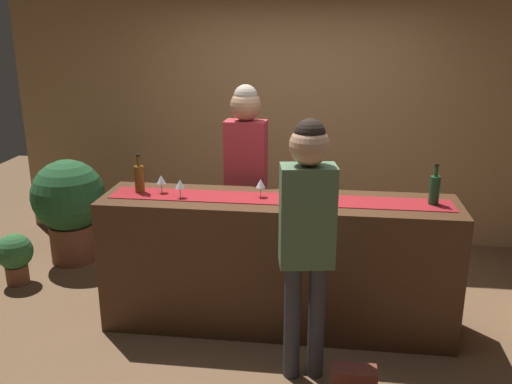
# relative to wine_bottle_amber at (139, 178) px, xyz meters

# --- Properties ---
(ground_plane) EXTENTS (10.00, 10.00, 0.00)m
(ground_plane) POSITION_rel_wine_bottle_amber_xyz_m (1.06, -0.03, -1.15)
(ground_plane) COLOR brown
(back_wall) EXTENTS (6.00, 0.12, 2.90)m
(back_wall) POSITION_rel_wine_bottle_amber_xyz_m (1.06, 1.87, 0.30)
(back_wall) COLOR tan
(back_wall) RESTS_ON ground
(bar_counter) EXTENTS (2.65, 0.60, 1.03)m
(bar_counter) POSITION_rel_wine_bottle_amber_xyz_m (1.06, -0.03, -0.63)
(bar_counter) COLOR #472B19
(bar_counter) RESTS_ON ground
(counter_runner_cloth) EXTENTS (2.52, 0.28, 0.01)m
(counter_runner_cloth) POSITION_rel_wine_bottle_amber_xyz_m (1.06, -0.03, -0.11)
(counter_runner_cloth) COLOR maroon
(counter_runner_cloth) RESTS_ON bar_counter
(wine_bottle_amber) EXTENTS (0.07, 0.07, 0.30)m
(wine_bottle_amber) POSITION_rel_wine_bottle_amber_xyz_m (0.00, 0.00, 0.00)
(wine_bottle_amber) COLOR brown
(wine_bottle_amber) RESTS_ON bar_counter
(wine_bottle_green) EXTENTS (0.07, 0.07, 0.30)m
(wine_bottle_green) POSITION_rel_wine_bottle_amber_xyz_m (2.17, -0.01, 0.00)
(wine_bottle_green) COLOR #194723
(wine_bottle_green) RESTS_ON bar_counter
(wine_bottle_clear) EXTENTS (0.07, 0.07, 0.30)m
(wine_bottle_clear) POSITION_rel_wine_bottle_amber_xyz_m (1.33, -0.08, 0.00)
(wine_bottle_clear) COLOR #B2C6C1
(wine_bottle_clear) RESTS_ON bar_counter
(wine_glass_near_customer) EXTENTS (0.07, 0.07, 0.14)m
(wine_glass_near_customer) POSITION_rel_wine_bottle_amber_xyz_m (0.34, -0.09, -0.01)
(wine_glass_near_customer) COLOR silver
(wine_glass_near_customer) RESTS_ON bar_counter
(wine_glass_mid_counter) EXTENTS (0.07, 0.07, 0.14)m
(wine_glass_mid_counter) POSITION_rel_wine_bottle_amber_xyz_m (0.17, 0.00, -0.01)
(wine_glass_mid_counter) COLOR silver
(wine_glass_mid_counter) RESTS_ON bar_counter
(wine_glass_far_end) EXTENTS (0.07, 0.07, 0.14)m
(wine_glass_far_end) POSITION_rel_wine_bottle_amber_xyz_m (0.93, -0.00, -0.01)
(wine_glass_far_end) COLOR silver
(wine_glass_far_end) RESTS_ON bar_counter
(bartender) EXTENTS (0.35, 0.25, 1.80)m
(bartender) POSITION_rel_wine_bottle_amber_xyz_m (0.74, 0.55, -0.02)
(bartender) COLOR #26262B
(bartender) RESTS_ON ground
(customer_sipping) EXTENTS (0.37, 0.25, 1.75)m
(customer_sipping) POSITION_rel_wine_bottle_amber_xyz_m (1.30, -0.67, -0.05)
(customer_sipping) COLOR #33333D
(customer_sipping) RESTS_ON ground
(potted_plant_tall) EXTENTS (0.70, 0.70, 1.02)m
(potted_plant_tall) POSITION_rel_wine_bottle_amber_xyz_m (-1.05, 0.92, -0.55)
(potted_plant_tall) COLOR brown
(potted_plant_tall) RESTS_ON ground
(potted_plant_small) EXTENTS (0.32, 0.32, 0.47)m
(potted_plant_small) POSITION_rel_wine_bottle_amber_xyz_m (-1.34, 0.37, -0.87)
(potted_plant_small) COLOR brown
(potted_plant_small) RESTS_ON ground
(handbag) EXTENTS (0.28, 0.14, 0.22)m
(handbag) POSITION_rel_wine_bottle_amber_xyz_m (1.63, -0.88, -1.04)
(handbag) COLOR brown
(handbag) RESTS_ON ground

